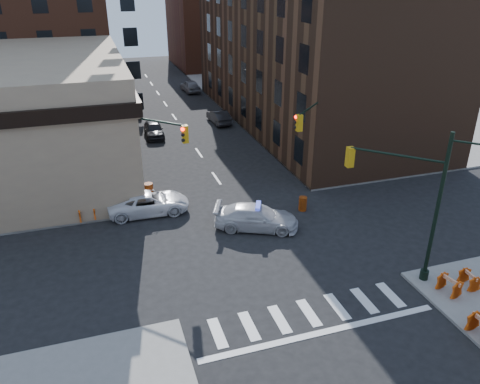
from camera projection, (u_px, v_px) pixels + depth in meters
ground at (260, 242)px, 28.06m from camera, size 140.00×140.00×0.00m
sidewalk_ne at (338, 92)px, 62.58m from camera, size 34.00×54.50×0.15m
commercial_row_ne at (305, 54)px, 48.04m from camera, size 14.00×34.00×14.00m
filler_nw at (31, 19)px, 73.63m from camera, size 20.00×18.00×16.00m
filler_ne at (221, 28)px, 79.32m from camera, size 16.00×16.00×12.00m
signal_pole_se at (415, 198)px, 23.00m from camera, size 5.40×5.27×8.00m
signal_pole_nw at (144, 155)px, 29.19m from camera, size 3.58×3.67×8.00m
signal_pole_ne at (314, 136)px, 32.43m from camera, size 3.67×3.58×8.00m
tree_ne_near at (244, 85)px, 51.03m from camera, size 3.00×3.00×4.85m
tree_ne_far at (224, 72)px, 57.92m from camera, size 3.00×3.00×4.85m
police_car at (256, 217)px, 29.26m from camera, size 5.67×4.09×1.53m
pickup at (149, 203)px, 31.13m from camera, size 5.43×2.63×1.49m
parked_car_wnear at (154, 129)px, 45.66m from camera, size 1.88×4.37×1.47m
parked_car_wfar at (132, 110)px, 52.36m from camera, size 1.65×4.30×1.40m
parked_car_wdeep at (120, 80)px, 66.80m from camera, size 2.60×5.05×1.40m
parked_car_enear at (219, 117)px, 49.75m from camera, size 1.77×4.41×1.43m
parked_car_efar at (190, 86)px, 62.86m from camera, size 2.18×4.79×1.59m
pedestrian_a at (118, 195)px, 31.53m from camera, size 0.78×0.68×1.80m
pedestrian_b at (44, 211)px, 29.38m from camera, size 0.88×0.69×1.81m
pedestrian_c at (34, 200)px, 30.69m from camera, size 1.19×0.95×1.89m
barrel_road at (303, 204)px, 31.58m from camera, size 0.69×0.69×0.97m
barrel_bank at (149, 191)px, 33.21m from camera, size 0.65×0.65×1.15m
barricade_se_a at (469, 280)px, 23.63m from camera, size 0.62×1.13×0.82m
barricade_se_b at (449, 286)px, 23.15m from camera, size 0.82×1.28×0.89m
barricade_nw_a at (90, 199)px, 31.86m from camera, size 1.36×0.91×0.94m
barricade_nw_b at (87, 214)px, 30.01m from camera, size 1.25×0.73×0.89m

